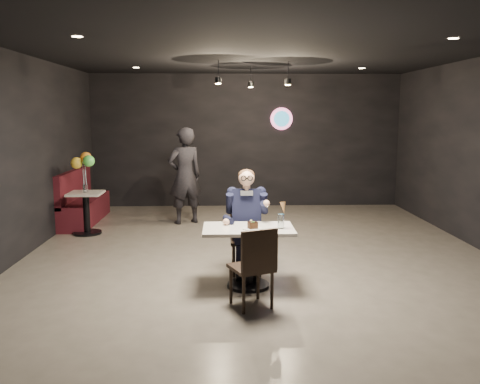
{
  "coord_description": "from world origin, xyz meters",
  "views": [
    {
      "loc": [
        -0.52,
        -7.11,
        2.12
      ],
      "look_at": [
        -0.31,
        -0.49,
        1.09
      ],
      "focal_mm": 38.0,
      "sensor_mm": 36.0,
      "label": 1
    }
  ],
  "objects_px": {
    "main_table": "(248,257)",
    "balloon_vase": "(85,188)",
    "booth_bench": "(84,196)",
    "chair_near": "(251,266)",
    "side_table": "(87,214)",
    "seated_man": "(246,220)",
    "chair_far": "(246,239)",
    "passerby": "(185,176)",
    "sundae_glass": "(281,221)"
  },
  "relations": [
    {
      "from": "booth_bench",
      "to": "side_table",
      "type": "distance_m",
      "value": 1.06
    },
    {
      "from": "main_table",
      "to": "balloon_vase",
      "type": "xyz_separation_m",
      "value": [
        -2.73,
        2.88,
        0.44
      ]
    },
    {
      "from": "booth_bench",
      "to": "chair_near",
      "type": "bearing_deg",
      "value": -56.18
    },
    {
      "from": "chair_far",
      "to": "chair_near",
      "type": "distance_m",
      "value": 1.19
    },
    {
      "from": "sundae_glass",
      "to": "chair_far",
      "type": "bearing_deg",
      "value": 122.56
    },
    {
      "from": "balloon_vase",
      "to": "passerby",
      "type": "xyz_separation_m",
      "value": [
        1.68,
        0.85,
        0.11
      ]
    },
    {
      "from": "main_table",
      "to": "sundae_glass",
      "type": "relative_size",
      "value": 6.34
    },
    {
      "from": "booth_bench",
      "to": "passerby",
      "type": "xyz_separation_m",
      "value": [
        1.98,
        -0.15,
        0.42
      ]
    },
    {
      "from": "chair_near",
      "to": "side_table",
      "type": "relative_size",
      "value": 1.29
    },
    {
      "from": "sundae_glass",
      "to": "side_table",
      "type": "distance_m",
      "value": 4.31
    },
    {
      "from": "chair_near",
      "to": "balloon_vase",
      "type": "distance_m",
      "value": 4.47
    },
    {
      "from": "main_table",
      "to": "chair_near",
      "type": "height_order",
      "value": "chair_near"
    },
    {
      "from": "chair_far",
      "to": "chair_near",
      "type": "relative_size",
      "value": 1.0
    },
    {
      "from": "booth_bench",
      "to": "side_table",
      "type": "relative_size",
      "value": 2.88
    },
    {
      "from": "seated_man",
      "to": "sundae_glass",
      "type": "distance_m",
      "value": 0.73
    },
    {
      "from": "main_table",
      "to": "chair_far",
      "type": "relative_size",
      "value": 1.2
    },
    {
      "from": "main_table",
      "to": "side_table",
      "type": "bearing_deg",
      "value": 133.47
    },
    {
      "from": "seated_man",
      "to": "booth_bench",
      "type": "relative_size",
      "value": 0.7
    },
    {
      "from": "chair_far",
      "to": "sundae_glass",
      "type": "xyz_separation_m",
      "value": [
        0.39,
        -0.61,
        0.38
      ]
    },
    {
      "from": "chair_near",
      "to": "sundae_glass",
      "type": "height_order",
      "value": "sundae_glass"
    },
    {
      "from": "chair_far",
      "to": "passerby",
      "type": "bearing_deg",
      "value": 108.21
    },
    {
      "from": "chair_far",
      "to": "passerby",
      "type": "xyz_separation_m",
      "value": [
        -1.04,
        3.17,
        0.47
      ]
    },
    {
      "from": "chair_near",
      "to": "balloon_vase",
      "type": "relative_size",
      "value": 6.74
    },
    {
      "from": "main_table",
      "to": "sundae_glass",
      "type": "height_order",
      "value": "sundae_glass"
    },
    {
      "from": "chair_near",
      "to": "passerby",
      "type": "relative_size",
      "value": 0.5
    },
    {
      "from": "chair_near",
      "to": "passerby",
      "type": "xyz_separation_m",
      "value": [
        -1.04,
        4.37,
        0.47
      ]
    },
    {
      "from": "passerby",
      "to": "booth_bench",
      "type": "bearing_deg",
      "value": -29.16
    },
    {
      "from": "chair_near",
      "to": "side_table",
      "type": "xyz_separation_m",
      "value": [
        -2.73,
        3.52,
        -0.1
      ]
    },
    {
      "from": "chair_far",
      "to": "balloon_vase",
      "type": "bearing_deg",
      "value": 139.52
    },
    {
      "from": "chair_far",
      "to": "seated_man",
      "type": "relative_size",
      "value": 0.64
    },
    {
      "from": "main_table",
      "to": "booth_bench",
      "type": "bearing_deg",
      "value": 127.98
    },
    {
      "from": "chair_near",
      "to": "passerby",
      "type": "height_order",
      "value": "passerby"
    },
    {
      "from": "sundae_glass",
      "to": "balloon_vase",
      "type": "xyz_separation_m",
      "value": [
        -3.12,
        2.94,
        -0.02
      ]
    },
    {
      "from": "chair_far",
      "to": "balloon_vase",
      "type": "distance_m",
      "value": 3.6
    },
    {
      "from": "main_table",
      "to": "balloon_vase",
      "type": "bearing_deg",
      "value": 133.47
    },
    {
      "from": "chair_far",
      "to": "seated_man",
      "type": "xyz_separation_m",
      "value": [
        0.0,
        0.0,
        0.26
      ]
    },
    {
      "from": "sundae_glass",
      "to": "balloon_vase",
      "type": "bearing_deg",
      "value": 136.7
    },
    {
      "from": "booth_bench",
      "to": "seated_man",
      "type": "bearing_deg",
      "value": -47.7
    },
    {
      "from": "chair_far",
      "to": "passerby",
      "type": "relative_size",
      "value": 0.5
    },
    {
      "from": "chair_far",
      "to": "booth_bench",
      "type": "height_order",
      "value": "booth_bench"
    },
    {
      "from": "seated_man",
      "to": "main_table",
      "type": "bearing_deg",
      "value": -90.0
    },
    {
      "from": "seated_man",
      "to": "passerby",
      "type": "bearing_deg",
      "value": 108.21
    },
    {
      "from": "chair_far",
      "to": "booth_bench",
      "type": "bearing_deg",
      "value": 132.3
    },
    {
      "from": "chair_far",
      "to": "sundae_glass",
      "type": "distance_m",
      "value": 0.82
    },
    {
      "from": "chair_near",
      "to": "seated_man",
      "type": "bearing_deg",
      "value": 67.35
    },
    {
      "from": "side_table",
      "to": "passerby",
      "type": "xyz_separation_m",
      "value": [
        1.68,
        0.85,
        0.57
      ]
    },
    {
      "from": "main_table",
      "to": "balloon_vase",
      "type": "distance_m",
      "value": 3.99
    },
    {
      "from": "balloon_vase",
      "to": "main_table",
      "type": "bearing_deg",
      "value": -46.53
    },
    {
      "from": "booth_bench",
      "to": "balloon_vase",
      "type": "bearing_deg",
      "value": -73.3
    },
    {
      "from": "seated_man",
      "to": "booth_bench",
      "type": "bearing_deg",
      "value": 132.3
    }
  ]
}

